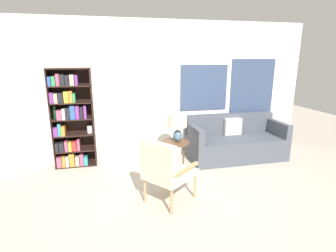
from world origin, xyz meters
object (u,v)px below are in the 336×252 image
object	(u,v)px
couch	(235,142)
table_lamp	(178,124)
bookshelf	(70,120)
armchair	(165,168)
side_table	(175,145)

from	to	relation	value
couch	table_lamp	world-z (taller)	table_lamp
bookshelf	table_lamp	xyz separation A→B (m)	(1.86, -0.64, -0.01)
armchair	couch	distance (m)	2.30
couch	side_table	distance (m)	1.41
table_lamp	couch	bearing A→B (deg)	15.56
side_table	table_lamp	xyz separation A→B (m)	(0.04, 0.01, 0.39)
bookshelf	side_table	distance (m)	1.98
couch	side_table	world-z (taller)	couch
armchair	couch	world-z (taller)	armchair
armchair	side_table	world-z (taller)	armchair
side_table	armchair	bearing A→B (deg)	-111.85
side_table	table_lamp	size ratio (longest dim) A/B	1.09
side_table	couch	bearing A→B (deg)	15.49
table_lamp	bookshelf	bearing A→B (deg)	161.13
bookshelf	armchair	bearing A→B (deg)	-50.85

